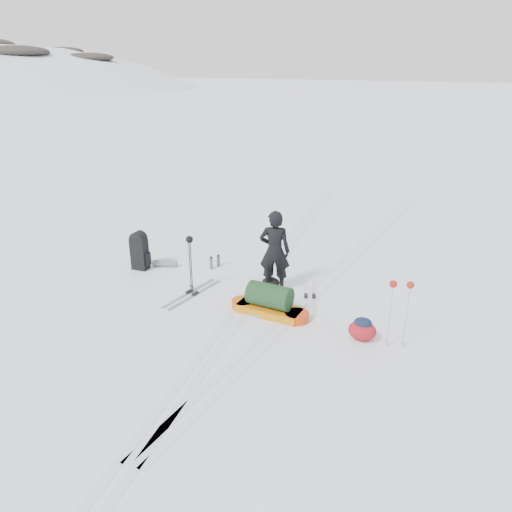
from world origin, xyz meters
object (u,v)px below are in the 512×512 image
object	(u,v)px
skier	(275,251)
pulk_sled	(270,303)
ski_poles_black	(190,246)
expedition_rucksack	(143,252)

from	to	relation	value
skier	pulk_sled	size ratio (longest dim) A/B	1.06
skier	ski_poles_black	distance (m)	1.77
skier	ski_poles_black	xyz separation A→B (m)	(-1.62, -0.70, 0.13)
skier	ski_poles_black	bearing A→B (deg)	10.11
expedition_rucksack	ski_poles_black	xyz separation A→B (m)	(1.63, -0.64, 0.59)
skier	expedition_rucksack	distance (m)	3.29
expedition_rucksack	ski_poles_black	world-z (taller)	ski_poles_black
ski_poles_black	expedition_rucksack	bearing A→B (deg)	141.10
pulk_sled	expedition_rucksack	distance (m)	3.68
skier	ski_poles_black	size ratio (longest dim) A/B	1.43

